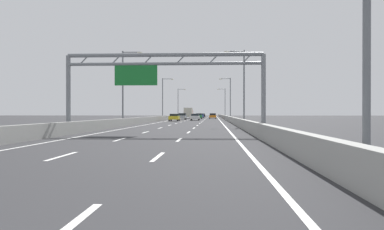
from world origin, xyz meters
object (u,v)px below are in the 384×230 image
(streetlamp_right_far, at_px, (229,96))
(silver_car, at_px, (182,116))
(green_car, at_px, (199,116))
(streetlamp_left_far, at_px, (164,96))
(blue_car, at_px, (201,116))
(streetlamp_left_distant, at_px, (179,101))
(yellow_car, at_px, (174,117))
(white_car, at_px, (195,117))
(streetlamp_left_mid, at_px, (125,83))
(streetlamp_right_mid, at_px, (242,83))
(black_car, at_px, (203,115))
(sign_gantry, at_px, (161,72))
(box_truck, at_px, (188,113))
(streetlamp_right_distant, at_px, (224,101))
(orange_car, at_px, (213,116))

(streetlamp_right_far, distance_m, silver_car, 12.22)
(green_car, bearing_deg, silver_car, -103.90)
(streetlamp_left_far, height_order, blue_car, streetlamp_left_far)
(streetlamp_left_distant, xyz_separation_m, silver_car, (4.02, -36.27, -4.62))
(streetlamp_left_distant, xyz_separation_m, yellow_car, (3.71, -51.76, -4.65))
(streetlamp_left_far, relative_size, white_car, 2.10)
(streetlamp_left_mid, xyz_separation_m, silver_car, (4.02, 42.26, -4.62))
(streetlamp_right_mid, height_order, black_car, streetlamp_right_mid)
(streetlamp_right_mid, relative_size, yellow_car, 2.07)
(sign_gantry, distance_m, box_truck, 85.76)
(streetlamp_right_far, relative_size, blue_car, 2.07)
(blue_car, bearing_deg, streetlamp_right_distant, 31.84)
(streetlamp_left_mid, bearing_deg, black_car, 85.36)
(black_car, bearing_deg, streetlamp_right_far, -82.00)
(streetlamp_left_far, bearing_deg, streetlamp_left_distant, 90.00)
(white_car, bearing_deg, blue_car, 90.05)
(streetlamp_right_distant, bearing_deg, box_truck, -133.66)
(streetlamp_right_distant, xyz_separation_m, green_car, (-7.47, -22.38, -4.63))
(streetlamp_right_far, distance_m, blue_car, 35.71)
(streetlamp_right_distant, bearing_deg, streetlamp_left_mid, -100.77)
(white_car, bearing_deg, green_car, 89.97)
(streetlamp_right_far, height_order, yellow_car, streetlamp_right_far)
(silver_car, xyz_separation_m, yellow_car, (-0.31, -15.48, -0.03))
(streetlamp_left_far, relative_size, yellow_car, 2.07)
(streetlamp_right_distant, xyz_separation_m, silver_car, (-10.91, -36.27, -4.62))
(streetlamp_right_mid, distance_m, yellow_car, 29.40)
(streetlamp_right_far, relative_size, box_truck, 1.19)
(sign_gantry, height_order, green_car, sign_gantry)
(orange_car, xyz_separation_m, silver_car, (-7.17, -15.35, 0.02))
(sign_gantry, relative_size, streetlamp_left_distant, 1.67)
(streetlamp_right_mid, distance_m, box_truck, 68.00)
(streetlamp_left_far, bearing_deg, green_car, 66.16)
(orange_car, bearing_deg, streetlamp_right_mid, -86.28)
(streetlamp_right_distant, bearing_deg, orange_car, -100.15)
(streetlamp_left_far, xyz_separation_m, streetlamp_right_far, (14.93, 0.00, 0.00))
(box_truck, bearing_deg, silver_car, -89.78)
(streetlamp_left_mid, relative_size, yellow_car, 2.07)
(streetlamp_left_far, relative_size, silver_car, 2.30)
(streetlamp_right_mid, xyz_separation_m, streetlamp_left_distant, (-14.93, 78.53, 0.00))
(streetlamp_right_far, xyz_separation_m, streetlamp_right_distant, (0.00, 39.26, 0.00))
(streetlamp_right_distant, bearing_deg, streetlamp_left_far, -110.82)
(streetlamp_right_distant, bearing_deg, streetlamp_right_far, -90.00)
(streetlamp_left_distant, xyz_separation_m, white_car, (7.45, -44.58, -4.66))
(streetlamp_left_mid, relative_size, silver_car, 2.30)
(streetlamp_left_far, bearing_deg, blue_car, 77.91)
(white_car, xyz_separation_m, yellow_car, (-3.74, -7.18, 0.01))
(sign_gantry, xyz_separation_m, orange_car, (4.02, 76.25, -4.07))
(white_car, height_order, silver_car, silver_car)
(streetlamp_left_far, xyz_separation_m, silver_car, (4.02, 2.99, -4.62))
(streetlamp_right_mid, bearing_deg, blue_car, 95.82)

